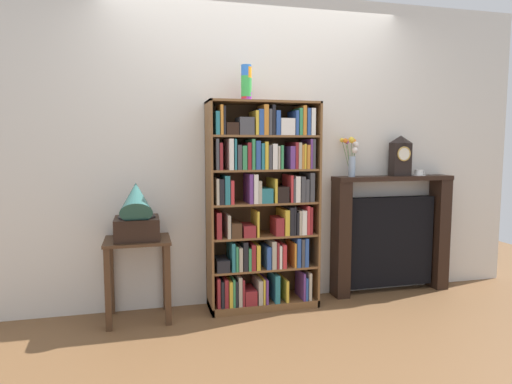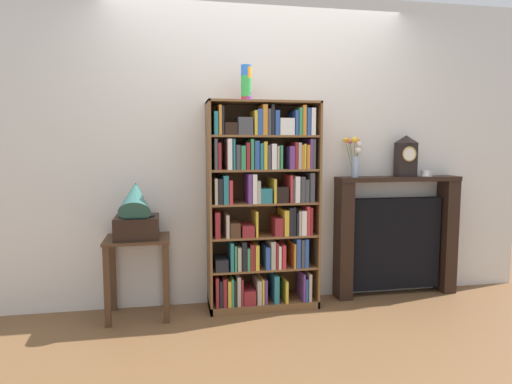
{
  "view_description": "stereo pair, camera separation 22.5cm",
  "coord_description": "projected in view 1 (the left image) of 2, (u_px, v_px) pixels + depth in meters",
  "views": [
    {
      "loc": [
        -0.96,
        -3.44,
        1.35
      ],
      "look_at": [
        -0.06,
        0.07,
        0.97
      ],
      "focal_mm": 31.28,
      "sensor_mm": 36.0,
      "label": 1
    },
    {
      "loc": [
        -0.74,
        -3.49,
        1.35
      ],
      "look_at": [
        -0.06,
        0.07,
        0.97
      ],
      "focal_mm": 31.28,
      "sensor_mm": 36.0,
      "label": 2
    }
  ],
  "objects": [
    {
      "name": "wall_back",
      "position": [
        270.0,
        151.0,
        3.84
      ],
      "size": [
        4.8,
        0.08,
        2.6
      ],
      "primitive_type": "cube",
      "color": "silver",
      "rests_on": "ground"
    },
    {
      "name": "gramophone",
      "position": [
        137.0,
        214.0,
        3.34
      ],
      "size": [
        0.33,
        0.45,
        0.51
      ],
      "color": "black",
      "rests_on": "side_table_left"
    },
    {
      "name": "bookshelf",
      "position": [
        263.0,
        208.0,
        3.66
      ],
      "size": [
        0.9,
        0.33,
        1.69
      ],
      "color": "brown",
      "rests_on": "ground"
    },
    {
      "name": "teacup_with_saucer",
      "position": [
        419.0,
        173.0,
        4.07
      ],
      "size": [
        0.13,
        0.13,
        0.05
      ],
      "color": "white",
      "rests_on": "fireplace_mantel"
    },
    {
      "name": "ground_plane",
      "position": [
        265.0,
        310.0,
        3.69
      ],
      "size": [
        7.8,
        6.4,
        0.02
      ],
      "primitive_type": "cube",
      "color": "brown"
    },
    {
      "name": "flower_vase",
      "position": [
        352.0,
        155.0,
        3.9
      ],
      "size": [
        0.16,
        0.12,
        0.35
      ],
      "color": "#99B2D1",
      "rests_on": "fireplace_mantel"
    },
    {
      "name": "fireplace_mantel",
      "position": [
        390.0,
        235.0,
        4.08
      ],
      "size": [
        1.12,
        0.2,
        1.07
      ],
      "color": "black",
      "rests_on": "ground"
    },
    {
      "name": "side_table_left",
      "position": [
        138.0,
        261.0,
        3.42
      ],
      "size": [
        0.49,
        0.41,
        0.63
      ],
      "color": "#472D1C",
      "rests_on": "ground"
    },
    {
      "name": "mantel_clock",
      "position": [
        400.0,
        156.0,
        4.0
      ],
      "size": [
        0.17,
        0.12,
        0.36
      ],
      "color": "black",
      "rests_on": "fireplace_mantel"
    },
    {
      "name": "cup_stack",
      "position": [
        246.0,
        83.0,
        3.52
      ],
      "size": [
        0.08,
        0.08,
        0.28
      ],
      "color": "purple",
      "rests_on": "bookshelf"
    }
  ]
}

